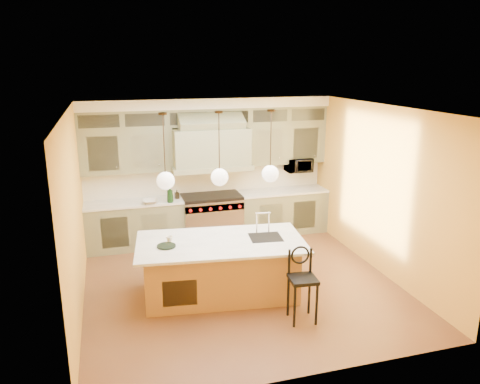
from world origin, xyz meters
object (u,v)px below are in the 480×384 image
object	(u,v)px
range	(212,217)
microwave	(299,165)
kitchen_island	(221,267)
counter_stool	(302,280)

from	to	relation	value
range	microwave	bearing A→B (deg)	3.12
range	kitchen_island	world-z (taller)	kitchen_island
range	kitchen_island	xyz separation A→B (m)	(-0.39, -2.40, -0.01)
counter_stool	microwave	size ratio (longest dim) A/B	1.98
kitchen_island	microwave	size ratio (longest dim) A/B	4.99
kitchen_island	counter_stool	size ratio (longest dim) A/B	2.52
kitchen_island	counter_stool	distance (m)	1.40
kitchen_island	counter_stool	world-z (taller)	kitchen_island
range	microwave	distance (m)	2.18
counter_stool	microwave	distance (m)	3.91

